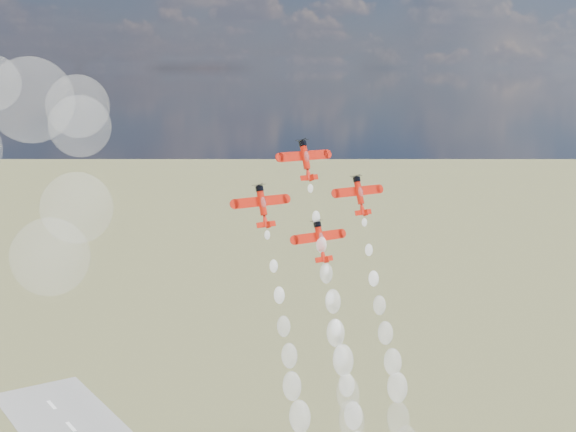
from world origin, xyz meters
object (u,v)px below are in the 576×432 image
at_px(plane_left, 262,205).
at_px(plane_slot, 320,240).
at_px(plane_right, 359,195).
at_px(plane_lead, 306,159).

distance_m(plane_left, plane_slot, 14.69).
bearing_deg(plane_right, plane_left, 180.00).
bearing_deg(plane_right, plane_slot, -167.49).
height_order(plane_right, plane_slot, plane_right).
bearing_deg(plane_left, plane_right, 0.00).
height_order(plane_left, plane_right, same).
relative_size(plane_left, plane_right, 1.00).
relative_size(plane_lead, plane_right, 1.00).
distance_m(plane_right, plane_slot, 14.69).
distance_m(plane_left, plane_right, 24.07).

